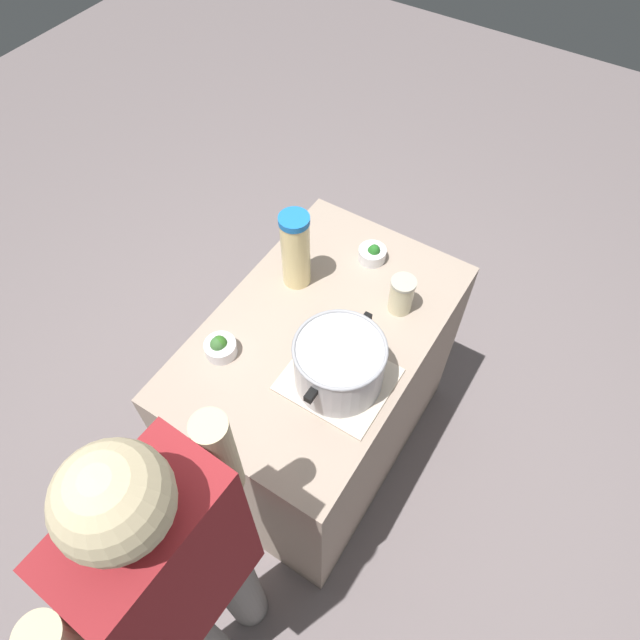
# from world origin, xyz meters

# --- Properties ---
(ground_plane) EXTENTS (8.00, 8.00, 0.00)m
(ground_plane) POSITION_xyz_m (0.00, 0.00, 0.00)
(ground_plane) COLOR slate
(counter_slab) EXTENTS (1.08, 0.69, 0.91)m
(counter_slab) POSITION_xyz_m (0.00, 0.00, 0.45)
(counter_slab) COLOR tan
(counter_slab) RESTS_ON ground_plane
(dish_cloth) EXTENTS (0.29, 0.33, 0.01)m
(dish_cloth) POSITION_xyz_m (0.14, 0.15, 0.91)
(dish_cloth) COLOR beige
(dish_cloth) RESTS_ON counter_slab
(cooking_pot) EXTENTS (0.35, 0.28, 0.18)m
(cooking_pot) POSITION_xyz_m (0.14, 0.15, 1.01)
(cooking_pot) COLOR #B7B7BC
(cooking_pot) RESTS_ON dish_cloth
(lemonade_pitcher) EXTENTS (0.10, 0.10, 0.30)m
(lemonade_pitcher) POSITION_xyz_m (-0.14, -0.19, 1.06)
(lemonade_pitcher) COLOR #F2DC92
(lemonade_pitcher) RESTS_ON counter_slab
(mason_jar) EXTENTS (0.09, 0.09, 0.14)m
(mason_jar) POSITION_xyz_m (-0.22, 0.18, 0.98)
(mason_jar) COLOR beige
(mason_jar) RESTS_ON counter_slab
(broccoli_bowl_front) EXTENTS (0.10, 0.10, 0.08)m
(broccoli_bowl_front) POSITION_xyz_m (0.25, -0.22, 0.94)
(broccoli_bowl_front) COLOR silver
(broccoli_bowl_front) RESTS_ON counter_slab
(broccoli_bowl_center) EXTENTS (0.10, 0.10, 0.07)m
(broccoli_bowl_center) POSITION_xyz_m (-0.37, -0.01, 0.94)
(broccoli_bowl_center) COLOR silver
(broccoli_bowl_center) RESTS_ON counter_slab
(person_cook) EXTENTS (0.50, 0.21, 1.66)m
(person_cook) POSITION_xyz_m (0.84, 0.14, 0.92)
(person_cook) COLOR gray
(person_cook) RESTS_ON ground_plane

